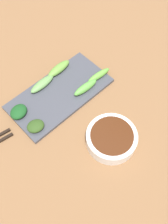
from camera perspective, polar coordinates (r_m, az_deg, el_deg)
tabletop at (r=0.85m, az=-3.29°, el=0.45°), size 2.10×2.10×0.02m
sauce_bowl at (r=0.76m, az=6.09°, el=-5.76°), size 0.15×0.15×0.04m
serving_plate at (r=0.86m, az=-5.35°, el=4.07°), size 0.17×0.34×0.01m
broccoli_stalk_0 at (r=0.91m, az=-5.59°, el=9.53°), size 0.04×0.10×0.02m
broccoli_stalk_1 at (r=0.85m, az=0.33°, el=5.45°), size 0.03×0.10×0.03m
broccoli_stalk_2 at (r=0.89m, az=3.30°, el=8.12°), size 0.03×0.09×0.02m
broccoli_leafy_3 at (r=0.83m, az=-14.26°, el=0.06°), size 0.06×0.07×0.02m
broccoli_leafy_4 at (r=0.79m, az=-10.66°, el=-3.07°), size 0.06×0.06×0.02m
broccoli_stalk_5 at (r=0.87m, az=-9.23°, el=6.16°), size 0.04×0.10×0.02m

